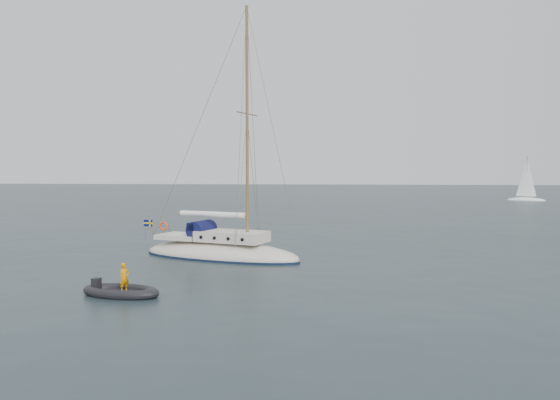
{
  "coord_description": "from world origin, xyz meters",
  "views": [
    {
      "loc": [
        2.45,
        -29.63,
        5.28
      ],
      "look_at": [
        -0.11,
        0.0,
        3.55
      ],
      "focal_mm": 35.0,
      "sensor_mm": 36.0,
      "label": 1
    }
  ],
  "objects": [
    {
      "name": "distant_yacht_b",
      "position": [
        34.93,
        62.54,
        3.29
      ],
      "size": [
        5.8,
        3.1,
        7.69
      ],
      "rotation": [
        0.0,
        0.0,
        -0.37
      ],
      "color": "white",
      "rests_on": "ground"
    },
    {
      "name": "ground",
      "position": [
        0.0,
        0.0,
        0.0
      ],
      "size": [
        300.0,
        300.0,
        0.0
      ],
      "primitive_type": "plane",
      "color": "black",
      "rests_on": "ground"
    },
    {
      "name": "rib",
      "position": [
        -6.06,
        -7.95,
        0.22
      ],
      "size": [
        3.48,
        1.58,
        1.4
      ],
      "rotation": [
        0.0,
        0.0,
        -0.2
      ],
      "color": "black",
      "rests_on": "ground"
    },
    {
      "name": "dinghy",
      "position": [
        -3.1,
        1.43,
        0.19
      ],
      "size": [
        2.96,
        1.34,
        0.43
      ],
      "rotation": [
        0.0,
        0.0,
        0.17
      ],
      "color": "#48494E",
      "rests_on": "ground"
    },
    {
      "name": "sailboat",
      "position": [
        -3.79,
        1.87,
        1.14
      ],
      "size": [
        10.59,
        3.17,
        15.09
      ],
      "rotation": [
        0.0,
        0.0,
        -0.33
      ],
      "color": "silver",
      "rests_on": "ground"
    }
  ]
}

